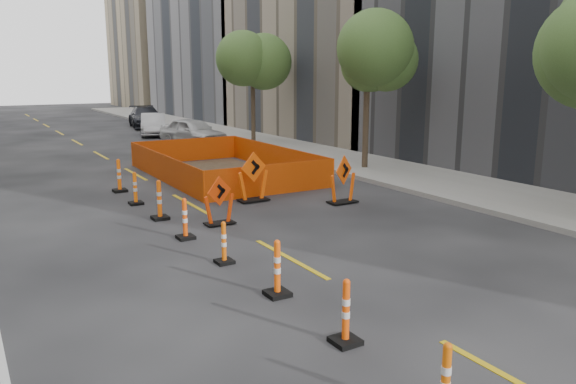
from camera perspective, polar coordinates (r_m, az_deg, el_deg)
ground_plane at (r=9.42m, az=13.14°, el=-13.39°), size 140.00×140.00×0.00m
sidewalk_right at (r=23.80m, az=8.91°, el=2.47°), size 4.00×90.00×0.15m
bld_right_c at (r=37.80m, az=7.18°, el=16.58°), size 12.00×16.00×14.00m
bld_right_d at (r=52.00m, az=-4.49°, el=18.71°), size 12.00×18.00×20.00m
bld_right_e at (r=68.73m, az=-11.54°, el=15.23°), size 12.00×14.00×16.00m
tree_r_b at (r=23.10m, az=8.10°, el=13.30°), size 2.80×2.80×5.95m
tree_r_c at (r=31.53m, az=-3.63°, el=13.05°), size 2.80×2.80×5.95m
channelizer_1 at (r=7.10m, az=15.71°, el=-18.06°), size 0.39×0.39×0.99m
channelizer_2 at (r=8.58m, az=5.90°, el=-11.98°), size 0.41×0.41×1.03m
channelizer_3 at (r=10.24m, az=-1.10°, el=-7.72°), size 0.42×0.42×1.06m
channelizer_4 at (r=12.02m, az=-6.53°, el=-5.12°), size 0.36×0.36×0.92m
channelizer_5 at (r=13.88m, az=-10.43°, el=-2.67°), size 0.40×0.40×1.02m
channelizer_6 at (r=15.84m, az=-12.94°, el=-0.78°), size 0.44×0.44×1.11m
channelizer_7 at (r=17.82m, az=-15.27°, el=0.37°), size 0.40×0.40×1.02m
channelizer_8 at (r=19.85m, az=-16.79°, el=1.62°), size 0.45×0.45×1.13m
chevron_sign_left at (r=14.99m, az=-7.02°, el=-0.87°), size 1.00×0.76×1.32m
chevron_sign_center at (r=17.57m, az=-3.56°, el=1.55°), size 1.15×0.82×1.58m
chevron_sign_right at (r=17.37m, az=5.60°, el=1.27°), size 1.16×0.96×1.51m
safety_fence at (r=22.19m, az=-6.69°, el=3.00°), size 4.94×8.31×1.03m
parked_car_near at (r=31.53m, az=-9.64°, el=6.05°), size 2.93×4.78×1.52m
parked_car_mid at (r=37.17m, az=-13.51°, el=6.69°), size 2.70×4.50×1.40m
parked_car_far at (r=42.58m, az=-14.25°, el=7.39°), size 2.96×5.51×1.52m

